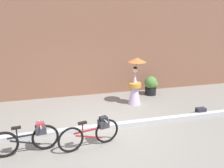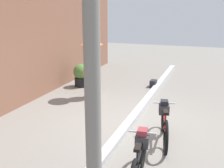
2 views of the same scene
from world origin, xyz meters
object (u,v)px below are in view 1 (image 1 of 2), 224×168
object	(u,v)px
bicycle_far_side	(93,132)
potted_plant_by_door	(151,85)
person_with_parasol	(135,83)
bicycle_near_officer	(28,138)
backpack_on_pavement	(201,111)

from	to	relation	value
bicycle_far_side	potted_plant_by_door	distance (m)	4.74
bicycle_far_side	person_with_parasol	world-z (taller)	person_with_parasol
bicycle_near_officer	person_with_parasol	distance (m)	4.54
bicycle_near_officer	backpack_on_pavement	bearing A→B (deg)	9.70
person_with_parasol	potted_plant_by_door	world-z (taller)	person_with_parasol
backpack_on_pavement	bicycle_near_officer	bearing A→B (deg)	-170.30
potted_plant_by_door	backpack_on_pavement	bearing A→B (deg)	-71.59
bicycle_near_officer	backpack_on_pavement	size ratio (longest dim) A/B	5.10
bicycle_near_officer	backpack_on_pavement	world-z (taller)	bicycle_near_officer
potted_plant_by_door	backpack_on_pavement	size ratio (longest dim) A/B	2.50
bicycle_far_side	potted_plant_by_door	world-z (taller)	potted_plant_by_door
bicycle_far_side	potted_plant_by_door	bearing A→B (deg)	47.61
person_with_parasol	bicycle_near_officer	bearing A→B (deg)	-145.95
bicycle_near_officer	potted_plant_by_door	distance (m)	5.87
bicycle_far_side	bicycle_near_officer	bearing A→B (deg)	175.85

